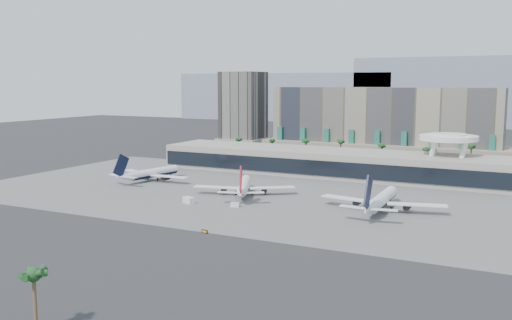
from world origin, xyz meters
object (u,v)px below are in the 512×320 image
at_px(airliner_left, 151,173).
at_px(airliner_centre, 244,186).
at_px(service_vehicle_a, 189,200).
at_px(taxiway_sign, 205,231).
at_px(service_vehicle_b, 235,205).
at_px(airliner_right, 381,200).

bearing_deg(airliner_left, airliner_centre, -0.73).
relative_size(airliner_centre, service_vehicle_a, 8.07).
bearing_deg(taxiway_sign, service_vehicle_b, 113.77).
distance_m(airliner_right, service_vehicle_a, 70.34).
height_order(airliner_left, airliner_right, airliner_right).
bearing_deg(airliner_centre, service_vehicle_b, -94.79).
bearing_deg(airliner_centre, service_vehicle_a, -139.96).
bearing_deg(service_vehicle_b, airliner_left, 136.56).
xyz_separation_m(airliner_centre, service_vehicle_a, (-11.14, -23.04, -2.49)).
distance_m(airliner_left, airliner_right, 111.15).
bearing_deg(airliner_left, service_vehicle_b, -16.71).
height_order(service_vehicle_a, service_vehicle_b, service_vehicle_a).
bearing_deg(service_vehicle_b, service_vehicle_a, 170.92).
xyz_separation_m(airliner_left, airliner_right, (110.24, -14.15, 0.40)).
xyz_separation_m(airliner_right, service_vehicle_b, (-49.14, -17.07, -3.21)).
bearing_deg(airliner_right, service_vehicle_b, -162.49).
height_order(airliner_left, service_vehicle_b, airliner_left).
bearing_deg(airliner_right, service_vehicle_a, -165.60).
bearing_deg(service_vehicle_a, taxiway_sign, -26.48).
xyz_separation_m(service_vehicle_a, service_vehicle_b, (18.41, 2.36, -0.39)).
distance_m(airliner_centre, taxiway_sign, 58.74).
bearing_deg(airliner_left, taxiway_sign, -33.20).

